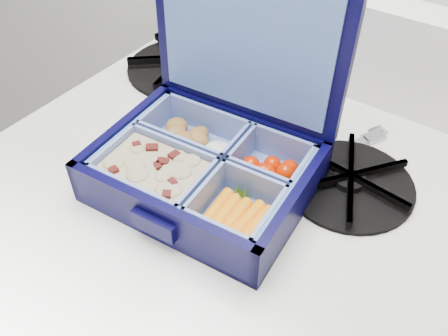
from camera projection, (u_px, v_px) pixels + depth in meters
The scene contains 4 objects.
bento_box at pixel (204, 171), 0.57m from camera, with size 0.25×0.19×0.06m, color black, non-canonical shape.
burner_grate at pixel (350, 179), 0.58m from camera, with size 0.16×0.16×0.02m, color black.
burner_grate_rear at pixel (185, 63), 0.78m from camera, with size 0.19×0.19×0.02m, color black.
fork at pixel (324, 156), 0.63m from camera, with size 0.02×0.18×0.01m, color #A1A3B0, non-canonical shape.
Camera 1 is at (0.60, 1.31, 1.36)m, focal length 38.00 mm.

